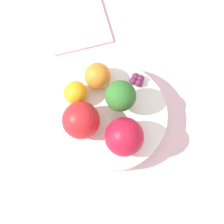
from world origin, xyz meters
name	(u,v)px	position (x,y,z in m)	size (l,w,h in m)	color
ground_plane	(112,123)	(0.00, 0.00, 0.00)	(6.00, 6.00, 0.00)	gray
table_surface	(112,121)	(0.00, 0.00, 0.01)	(1.20, 1.20, 0.02)	silver
bowl	(112,117)	(0.00, 0.00, 0.04)	(0.19, 0.19, 0.04)	white
broccoli	(120,96)	(-0.01, 0.02, 0.10)	(0.05, 0.05, 0.07)	#8CB76B
apple_red	(124,137)	(0.05, 0.00, 0.09)	(0.06, 0.06, 0.06)	#B7142D
apple_green	(82,123)	(0.00, -0.05, 0.09)	(0.06, 0.06, 0.06)	red
orange_front	(100,75)	(-0.07, 0.00, 0.08)	(0.05, 0.05, 0.05)	orange
orange_back	(76,93)	(-0.05, -0.05, 0.08)	(0.04, 0.04, 0.04)	orange
grape_cluster	(137,80)	(-0.04, 0.06, 0.07)	(0.03, 0.03, 0.01)	#5B1E42
napkin	(77,23)	(-0.22, 0.01, 0.02)	(0.14, 0.13, 0.01)	beige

